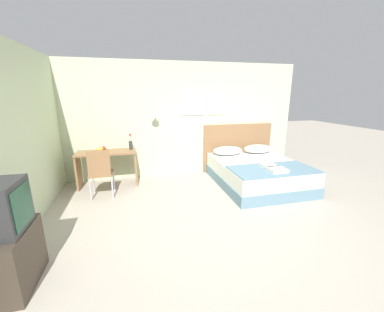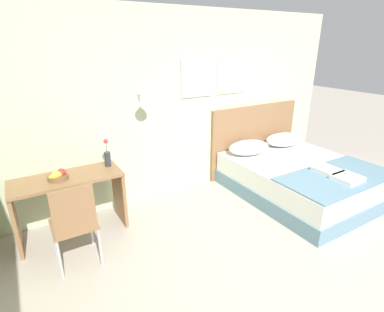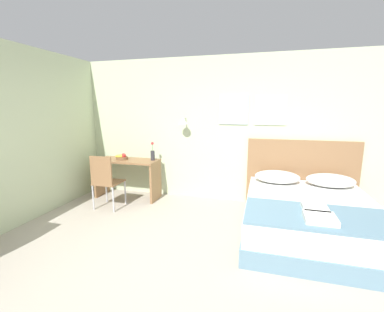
# 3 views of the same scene
# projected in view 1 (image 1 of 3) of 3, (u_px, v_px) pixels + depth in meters

# --- Properties ---
(ground_plane) EXTENTS (24.00, 24.00, 0.00)m
(ground_plane) POSITION_uv_depth(u_px,v_px,m) (211.00, 229.00, 3.49)
(ground_plane) COLOR #B2A899
(wall_back) EXTENTS (5.92, 0.31, 2.65)m
(wall_back) POSITION_uv_depth(u_px,v_px,m) (178.00, 120.00, 5.57)
(wall_back) COLOR beige
(wall_back) RESTS_ON ground_plane
(bed) EXTENTS (1.69, 2.05, 0.51)m
(bed) POSITION_uv_depth(u_px,v_px,m) (257.00, 173.00, 5.16)
(bed) COLOR #66899E
(bed) RESTS_ON ground_plane
(headboard) EXTENTS (1.81, 0.06, 1.20)m
(headboard) POSITION_uv_depth(u_px,v_px,m) (237.00, 147.00, 6.06)
(headboard) COLOR #8E6642
(headboard) RESTS_ON ground_plane
(pillow_left) EXTENTS (0.72, 0.48, 0.20)m
(pillow_left) POSITION_uv_depth(u_px,v_px,m) (228.00, 151.00, 5.66)
(pillow_left) COLOR white
(pillow_left) RESTS_ON bed
(pillow_right) EXTENTS (0.72, 0.48, 0.20)m
(pillow_right) POSITION_uv_depth(u_px,v_px,m) (258.00, 149.00, 5.85)
(pillow_right) COLOR white
(pillow_right) RESTS_ON bed
(throw_blanket) EXTENTS (1.64, 0.82, 0.02)m
(throw_blanket) POSITION_uv_depth(u_px,v_px,m) (273.00, 169.00, 4.53)
(throw_blanket) COLOR #66899E
(throw_blanket) RESTS_ON bed
(folded_towel_near_foot) EXTENTS (0.28, 0.35, 0.06)m
(folded_towel_near_foot) POSITION_uv_depth(u_px,v_px,m) (268.00, 165.00, 4.65)
(folded_towel_near_foot) COLOR white
(folded_towel_near_foot) RESTS_ON throw_blanket
(folded_towel_mid_bed) EXTENTS (0.32, 0.30, 0.06)m
(folded_towel_mid_bed) POSITION_uv_depth(u_px,v_px,m) (277.00, 170.00, 4.38)
(folded_towel_mid_bed) COLOR white
(folded_towel_mid_bed) RESTS_ON throw_blanket
(desk) EXTENTS (1.22, 0.51, 0.76)m
(desk) POSITION_uv_depth(u_px,v_px,m) (107.00, 162.00, 5.02)
(desk) COLOR #8E6642
(desk) RESTS_ON ground_plane
(desk_chair) EXTENTS (0.43, 0.43, 0.95)m
(desk_chair) POSITION_uv_depth(u_px,v_px,m) (100.00, 170.00, 4.40)
(desk_chair) COLOR #8E6642
(desk_chair) RESTS_ON ground_plane
(fruit_bowl) EXTENTS (0.22, 0.22, 0.13)m
(fruit_bowl) POSITION_uv_depth(u_px,v_px,m) (102.00, 150.00, 4.90)
(fruit_bowl) COLOR brown
(fruit_bowl) RESTS_ON desk
(flower_vase) EXTENTS (0.08, 0.08, 0.35)m
(flower_vase) POSITION_uv_depth(u_px,v_px,m) (131.00, 144.00, 5.11)
(flower_vase) COLOR #333338
(flower_vase) RESTS_ON desk
(tv_stand) EXTENTS (0.43, 0.68, 0.64)m
(tv_stand) POSITION_uv_depth(u_px,v_px,m) (10.00, 260.00, 2.37)
(tv_stand) COLOR #3D3328
(tv_stand) RESTS_ON ground_plane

